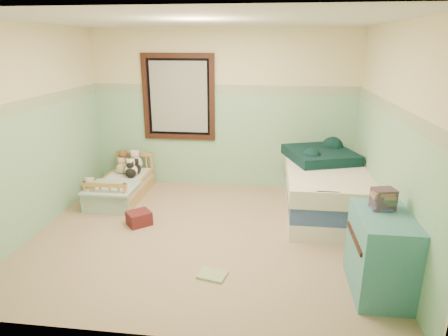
# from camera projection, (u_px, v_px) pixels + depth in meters

# --- Properties ---
(floor) EXTENTS (4.20, 3.60, 0.02)m
(floor) POSITION_uv_depth(u_px,v_px,m) (204.00, 234.00, 4.85)
(floor) COLOR #9D7E60
(floor) RESTS_ON ground
(ceiling) EXTENTS (4.20, 3.60, 0.02)m
(ceiling) POSITION_uv_depth(u_px,v_px,m) (201.00, 19.00, 4.07)
(ceiling) COLOR silver
(ceiling) RESTS_ON wall_back
(wall_back) EXTENTS (4.20, 0.04, 2.50)m
(wall_back) POSITION_uv_depth(u_px,v_px,m) (223.00, 110.00, 6.16)
(wall_back) COLOR beige
(wall_back) RESTS_ON floor
(wall_front) EXTENTS (4.20, 0.04, 2.50)m
(wall_front) POSITION_uv_depth(u_px,v_px,m) (159.00, 194.00, 2.76)
(wall_front) COLOR beige
(wall_front) RESTS_ON floor
(wall_left) EXTENTS (0.04, 3.60, 2.50)m
(wall_left) POSITION_uv_depth(u_px,v_px,m) (33.00, 131.00, 4.70)
(wall_left) COLOR beige
(wall_left) RESTS_ON floor
(wall_right) EXTENTS (0.04, 3.60, 2.50)m
(wall_right) POSITION_uv_depth(u_px,v_px,m) (393.00, 142.00, 4.21)
(wall_right) COLOR beige
(wall_right) RESTS_ON floor
(wainscot_mint) EXTENTS (4.20, 0.01, 1.50)m
(wainscot_mint) POSITION_uv_depth(u_px,v_px,m) (222.00, 141.00, 6.30)
(wainscot_mint) COLOR #7CBB8D
(wainscot_mint) RESTS_ON floor
(border_strip) EXTENTS (4.20, 0.01, 0.15)m
(border_strip) POSITION_uv_depth(u_px,v_px,m) (222.00, 90.00, 6.04)
(border_strip) COLOR #5B7F59
(border_strip) RESTS_ON wall_back
(window_frame) EXTENTS (1.16, 0.06, 1.36)m
(window_frame) POSITION_uv_depth(u_px,v_px,m) (178.00, 97.00, 6.14)
(window_frame) COLOR black
(window_frame) RESTS_ON wall_back
(window_blinds) EXTENTS (0.92, 0.01, 1.12)m
(window_blinds) POSITION_uv_depth(u_px,v_px,m) (179.00, 97.00, 6.15)
(window_blinds) COLOR #AFAFAD
(window_blinds) RESTS_ON window_frame
(toddler_bed_frame) EXTENTS (0.64, 1.27, 0.16)m
(toddler_bed_frame) POSITION_uv_depth(u_px,v_px,m) (123.00, 192.00, 5.98)
(toddler_bed_frame) COLOR tan
(toddler_bed_frame) RESTS_ON floor
(toddler_mattress) EXTENTS (0.58, 1.22, 0.12)m
(toddler_mattress) POSITION_uv_depth(u_px,v_px,m) (122.00, 183.00, 5.94)
(toddler_mattress) COLOR white
(toddler_mattress) RESTS_ON toddler_bed_frame
(patchwork_quilt) EXTENTS (0.69, 0.64, 0.03)m
(patchwork_quilt) POSITION_uv_depth(u_px,v_px,m) (111.00, 188.00, 5.54)
(patchwork_quilt) COLOR #639EC5
(patchwork_quilt) RESTS_ON toddler_mattress
(plush_bed_brown) EXTENTS (0.22, 0.22, 0.22)m
(plush_bed_brown) POSITION_uv_depth(u_px,v_px,m) (124.00, 163.00, 6.37)
(plush_bed_brown) COLOR brown
(plush_bed_brown) RESTS_ON toddler_mattress
(plush_bed_white) EXTENTS (0.23, 0.23, 0.23)m
(plush_bed_white) POSITION_uv_depth(u_px,v_px,m) (135.00, 163.00, 6.35)
(plush_bed_white) COLOR silver
(plush_bed_white) RESTS_ON toddler_mattress
(plush_bed_tan) EXTENTS (0.18, 0.18, 0.18)m
(plush_bed_tan) POSITION_uv_depth(u_px,v_px,m) (122.00, 168.00, 6.17)
(plush_bed_tan) COLOR #C3B18B
(plush_bed_tan) RESTS_ON toddler_mattress
(plush_bed_dark) EXTENTS (0.17, 0.17, 0.17)m
(plush_bed_dark) POSITION_uv_depth(u_px,v_px,m) (136.00, 169.00, 6.14)
(plush_bed_dark) COLOR black
(plush_bed_dark) RESTS_ON toddler_mattress
(plush_floor_cream) EXTENTS (0.23, 0.23, 0.23)m
(plush_floor_cream) POSITION_uv_depth(u_px,v_px,m) (91.00, 191.00, 5.92)
(plush_floor_cream) COLOR beige
(plush_floor_cream) RESTS_ON floor
(plush_floor_tan) EXTENTS (0.26, 0.26, 0.26)m
(plush_floor_tan) POSITION_uv_depth(u_px,v_px,m) (91.00, 202.00, 5.48)
(plush_floor_tan) COLOR #C3B18B
(plush_floor_tan) RESTS_ON floor
(twin_bed_frame) EXTENTS (1.02, 2.05, 0.22)m
(twin_bed_frame) POSITION_uv_depth(u_px,v_px,m) (323.00, 202.00, 5.51)
(twin_bed_frame) COLOR silver
(twin_bed_frame) RESTS_ON floor
(twin_boxspring) EXTENTS (1.02, 2.05, 0.22)m
(twin_boxspring) POSITION_uv_depth(u_px,v_px,m) (324.00, 188.00, 5.44)
(twin_boxspring) COLOR navy
(twin_boxspring) RESTS_ON twin_bed_frame
(twin_mattress) EXTENTS (1.06, 2.09, 0.22)m
(twin_mattress) POSITION_uv_depth(u_px,v_px,m) (325.00, 173.00, 5.38)
(twin_mattress) COLOR white
(twin_mattress) RESTS_ON twin_boxspring
(teal_blanket) EXTENTS (1.12, 1.15, 0.14)m
(teal_blanket) POSITION_uv_depth(u_px,v_px,m) (320.00, 155.00, 5.61)
(teal_blanket) COLOR black
(teal_blanket) RESTS_ON twin_mattress
(dresser) EXTENTS (0.49, 0.79, 0.79)m
(dresser) POSITION_uv_depth(u_px,v_px,m) (381.00, 254.00, 3.63)
(dresser) COLOR teal
(dresser) RESTS_ON floor
(book_stack) EXTENTS (0.23, 0.20, 0.20)m
(book_stack) POSITION_uv_depth(u_px,v_px,m) (383.00, 199.00, 3.61)
(book_stack) COLOR brown
(book_stack) RESTS_ON dresser
(red_pillow) EXTENTS (0.38, 0.38, 0.18)m
(red_pillow) POSITION_uv_depth(u_px,v_px,m) (139.00, 218.00, 5.06)
(red_pillow) COLOR maroon
(red_pillow) RESTS_ON floor
(floor_book) EXTENTS (0.32, 0.27, 0.03)m
(floor_book) POSITION_uv_depth(u_px,v_px,m) (212.00, 275.00, 3.96)
(floor_book) COLOR yellow
(floor_book) RESTS_ON floor
(extra_plush_0) EXTENTS (0.22, 0.22, 0.22)m
(extra_plush_0) POSITION_uv_depth(u_px,v_px,m) (136.00, 163.00, 6.37)
(extra_plush_0) COLOR black
(extra_plush_0) RESTS_ON toddler_mattress
(extra_plush_1) EXTENTS (0.20, 0.20, 0.20)m
(extra_plush_1) POSITION_uv_depth(u_px,v_px,m) (131.00, 171.00, 6.00)
(extra_plush_1) COLOR silver
(extra_plush_1) RESTS_ON toddler_mattress
(extra_plush_2) EXTENTS (0.17, 0.17, 0.17)m
(extra_plush_2) POSITION_uv_depth(u_px,v_px,m) (130.00, 171.00, 6.06)
(extra_plush_2) COLOR brown
(extra_plush_2) RESTS_ON toddler_mattress
(extra_plush_3) EXTENTS (0.17, 0.17, 0.17)m
(extra_plush_3) POSITION_uv_depth(u_px,v_px,m) (132.00, 170.00, 6.07)
(extra_plush_3) COLOR brown
(extra_plush_3) RESTS_ON toddler_mattress
(extra_plush_4) EXTENTS (0.18, 0.18, 0.18)m
(extra_plush_4) POSITION_uv_depth(u_px,v_px,m) (131.00, 172.00, 5.98)
(extra_plush_4) COLOR black
(extra_plush_4) RESTS_ON toddler_mattress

